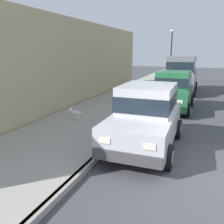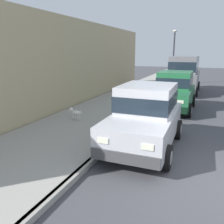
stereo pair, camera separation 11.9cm
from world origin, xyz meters
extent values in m
cube|color=gray|center=(-3.20, 0.00, 0.07)|extent=(0.16, 64.00, 0.14)
cube|color=#99968E|center=(-5.00, 0.00, 0.07)|extent=(3.60, 64.00, 0.14)
cube|color=#BCBCC1|center=(-2.23, 1.41, 0.70)|extent=(1.76, 3.72, 0.76)
cube|color=#BCBCC1|center=(-2.23, 1.66, 1.48)|extent=(1.53, 1.92, 0.80)
cube|color=#19232D|center=(-2.23, 1.66, 1.42)|extent=(1.57, 1.96, 0.44)
cube|color=#424243|center=(-2.21, -0.39, 0.46)|extent=(1.69, 0.22, 0.28)
cube|color=#424243|center=(-2.25, 3.21, 0.46)|extent=(1.69, 0.22, 0.28)
cylinder|color=black|center=(-1.36, 0.27, 0.32)|extent=(0.23, 0.64, 0.64)
cylinder|color=#9E9EA3|center=(-1.36, 0.27, 0.32)|extent=(0.24, 0.35, 0.35)
cylinder|color=black|center=(-3.08, 0.26, 0.32)|extent=(0.23, 0.64, 0.64)
cylinder|color=#9E9EA3|center=(-3.08, 0.26, 0.32)|extent=(0.24, 0.35, 0.35)
cylinder|color=black|center=(-1.38, 2.57, 0.32)|extent=(0.23, 0.64, 0.64)
cylinder|color=#9E9EA3|center=(-1.38, 2.57, 0.32)|extent=(0.24, 0.35, 0.35)
cylinder|color=black|center=(-3.10, 2.55, 0.32)|extent=(0.23, 0.64, 0.64)
cylinder|color=#9E9EA3|center=(-3.10, 2.55, 0.32)|extent=(0.24, 0.35, 0.35)
cube|color=#EAEACC|center=(-1.68, -0.41, 0.81)|extent=(0.28, 0.08, 0.14)
cube|color=#EAEACC|center=(-2.74, -0.42, 0.81)|extent=(0.28, 0.08, 0.14)
cube|color=#23663D|center=(-2.11, 6.58, 0.70)|extent=(1.74, 3.71, 0.76)
cube|color=#23663D|center=(-2.10, 6.83, 1.48)|extent=(1.52, 1.91, 0.80)
cube|color=#19232D|center=(-2.10, 6.83, 1.42)|extent=(1.56, 1.95, 0.44)
cube|color=black|center=(-2.11, 4.78, 0.46)|extent=(1.69, 0.21, 0.28)
cube|color=black|center=(-2.10, 8.38, 0.46)|extent=(1.69, 0.21, 0.28)
cylinder|color=black|center=(-1.25, 5.43, 0.32)|extent=(0.22, 0.64, 0.64)
cylinder|color=#9E9EA3|center=(-1.25, 5.43, 0.32)|extent=(0.24, 0.35, 0.35)
cylinder|color=black|center=(-2.97, 5.44, 0.32)|extent=(0.22, 0.64, 0.64)
cylinder|color=#9E9EA3|center=(-2.97, 5.44, 0.32)|extent=(0.24, 0.35, 0.35)
cylinder|color=black|center=(-1.24, 7.72, 0.32)|extent=(0.22, 0.64, 0.64)
cylinder|color=#9E9EA3|center=(-1.24, 7.72, 0.32)|extent=(0.24, 0.35, 0.35)
cylinder|color=black|center=(-2.96, 7.73, 0.32)|extent=(0.22, 0.64, 0.64)
cylinder|color=#9E9EA3|center=(-2.96, 7.73, 0.32)|extent=(0.24, 0.35, 0.35)
cube|color=#EAEACC|center=(-1.58, 4.75, 0.81)|extent=(0.28, 0.08, 0.14)
cube|color=#EAEACC|center=(-2.65, 4.75, 0.81)|extent=(0.28, 0.08, 0.14)
cube|color=slate|center=(-2.21, 12.11, 0.87)|extent=(1.94, 4.82, 1.10)
cube|color=slate|center=(-2.21, 12.11, 1.97)|extent=(1.70, 3.81, 1.10)
cube|color=#19232D|center=(-2.21, 12.11, 1.89)|extent=(1.74, 3.85, 0.61)
cube|color=#252527|center=(-2.19, 9.76, 0.46)|extent=(1.86, 0.22, 0.28)
cube|color=#252527|center=(-2.23, 14.46, 0.46)|extent=(1.86, 0.22, 0.28)
cylinder|color=black|center=(-1.25, 10.63, 0.32)|extent=(0.23, 0.64, 0.64)
cylinder|color=#9E9EA3|center=(-1.25, 10.63, 0.32)|extent=(0.24, 0.35, 0.35)
cylinder|color=black|center=(-3.15, 10.62, 0.32)|extent=(0.23, 0.64, 0.64)
cylinder|color=#9E9EA3|center=(-3.15, 10.62, 0.32)|extent=(0.24, 0.35, 0.35)
cylinder|color=black|center=(-1.27, 13.61, 0.32)|extent=(0.23, 0.64, 0.64)
cylinder|color=#9E9EA3|center=(-1.27, 13.61, 0.32)|extent=(0.24, 0.35, 0.35)
cylinder|color=black|center=(-3.17, 13.59, 0.32)|extent=(0.23, 0.64, 0.64)
cylinder|color=#9E9EA3|center=(-3.17, 13.59, 0.32)|extent=(0.24, 0.35, 0.35)
cube|color=#EAEACC|center=(-1.60, 9.74, 1.04)|extent=(0.28, 0.08, 0.14)
cube|color=#EAEACC|center=(-2.78, 9.73, 1.04)|extent=(0.28, 0.08, 0.14)
ellipsoid|color=white|center=(-5.42, 2.83, 0.42)|extent=(0.48, 0.30, 0.20)
cylinder|color=white|center=(-5.57, 2.81, 0.23)|extent=(0.05, 0.05, 0.18)
cylinder|color=white|center=(-5.54, 2.92, 0.23)|extent=(0.05, 0.05, 0.18)
cylinder|color=white|center=(-5.31, 2.74, 0.23)|extent=(0.05, 0.05, 0.18)
cylinder|color=white|center=(-5.28, 2.86, 0.23)|extent=(0.05, 0.05, 0.18)
sphere|color=white|center=(-5.70, 2.90, 0.51)|extent=(0.17, 0.17, 0.17)
ellipsoid|color=gray|center=(-5.79, 2.93, 0.49)|extent=(0.12, 0.10, 0.06)
cone|color=white|center=(-5.71, 2.85, 0.59)|extent=(0.06, 0.06, 0.07)
cone|color=white|center=(-5.68, 2.95, 0.59)|extent=(0.06, 0.06, 0.07)
cylinder|color=white|center=(-5.17, 2.77, 0.48)|extent=(0.12, 0.06, 0.13)
cylinder|color=#2D2D33|center=(-3.55, 15.88, 2.24)|extent=(0.12, 0.12, 4.20)
ellipsoid|color=silver|center=(-3.55, 15.88, 4.46)|extent=(0.36, 0.36, 0.20)
cube|color=tan|center=(-7.10, 5.56, 2.21)|extent=(0.50, 20.00, 4.42)
camera|label=1|loc=(-0.69, -5.21, 2.85)|focal=37.80mm
camera|label=2|loc=(-0.58, -5.17, 2.85)|focal=37.80mm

